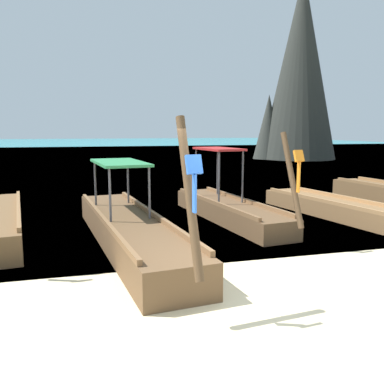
{
  "coord_description": "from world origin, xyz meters",
  "views": [
    {
      "loc": [
        -2.39,
        -4.88,
        2.47
      ],
      "look_at": [
        0.0,
        4.06,
        1.06
      ],
      "focal_mm": 37.87,
      "sensor_mm": 36.0,
      "label": 1
    }
  ],
  "objects_px": {
    "longtail_boat_turquoise_ribbon": "(344,210)",
    "longtail_boat_orange_ribbon": "(228,208)",
    "longtail_boat_blue_ribbon": "(129,230)",
    "karst_rock": "(299,70)"
  },
  "relations": [
    {
      "from": "longtail_boat_turquoise_ribbon",
      "to": "longtail_boat_orange_ribbon",
      "type": "bearing_deg",
      "value": 167.85
    },
    {
      "from": "longtail_boat_blue_ribbon",
      "to": "longtail_boat_orange_ribbon",
      "type": "xyz_separation_m",
      "value": [
        2.94,
        1.81,
        -0.03
      ]
    },
    {
      "from": "longtail_boat_orange_ribbon",
      "to": "karst_rock",
      "type": "height_order",
      "value": "karst_rock"
    },
    {
      "from": "longtail_boat_orange_ribbon",
      "to": "karst_rock",
      "type": "bearing_deg",
      "value": 56.84
    },
    {
      "from": "longtail_boat_orange_ribbon",
      "to": "longtail_boat_turquoise_ribbon",
      "type": "xyz_separation_m",
      "value": [
        3.2,
        -0.69,
        -0.08
      ]
    },
    {
      "from": "longtail_boat_turquoise_ribbon",
      "to": "karst_rock",
      "type": "xyz_separation_m",
      "value": [
        11.04,
        22.48,
        7.32
      ]
    },
    {
      "from": "longtail_boat_orange_ribbon",
      "to": "longtail_boat_turquoise_ribbon",
      "type": "height_order",
      "value": "longtail_boat_orange_ribbon"
    },
    {
      "from": "longtail_boat_blue_ribbon",
      "to": "longtail_boat_turquoise_ribbon",
      "type": "distance_m",
      "value": 6.24
    },
    {
      "from": "longtail_boat_turquoise_ribbon",
      "to": "karst_rock",
      "type": "distance_m",
      "value": 26.09
    },
    {
      "from": "longtail_boat_turquoise_ribbon",
      "to": "karst_rock",
      "type": "relative_size",
      "value": 0.42
    }
  ]
}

